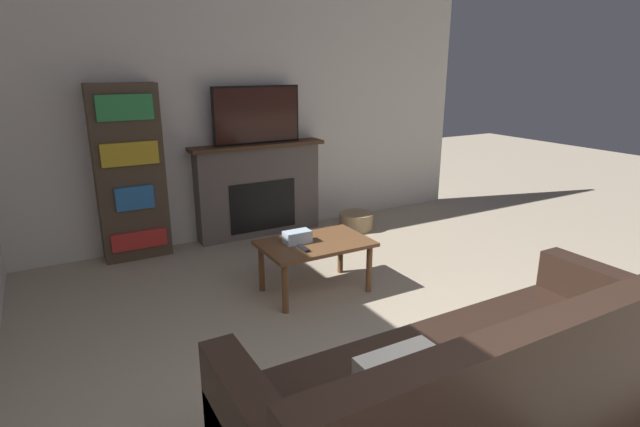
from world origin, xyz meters
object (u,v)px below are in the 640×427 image
couch (477,395)px  tv (257,115)px  coffee_table (315,249)px  fireplace (259,189)px  storage_basket (356,221)px  bookshelf (130,173)px

couch → tv: bearing=84.4°
tv → coffee_table: 1.85m
fireplace → tv: tv is taller
storage_basket → fireplace: bearing=159.1°
fireplace → storage_basket: 1.18m
tv → couch: tv is taller
tv → storage_basket: tv is taller
coffee_table → bookshelf: bookshelf is taller
bookshelf → storage_basket: size_ratio=4.26×
coffee_table → bookshelf: (-1.15, 1.58, 0.46)m
couch → coffee_table: (0.17, 1.95, 0.09)m
fireplace → couch: size_ratio=0.61×
fireplace → tv: (0.00, -0.02, 0.81)m
tv → bookshelf: 1.41m
fireplace → tv: size_ratio=1.53×
coffee_table → storage_basket: (1.20, 1.21, -0.28)m
fireplace → bookshelf: bookshelf is taller
couch → storage_basket: (1.38, 3.16, -0.20)m
bookshelf → storage_basket: bookshelf is taller
storage_basket → coffee_table: bearing=-135.0°
fireplace → storage_basket: (1.03, -0.39, -0.42)m
fireplace → coffee_table: fireplace is taller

